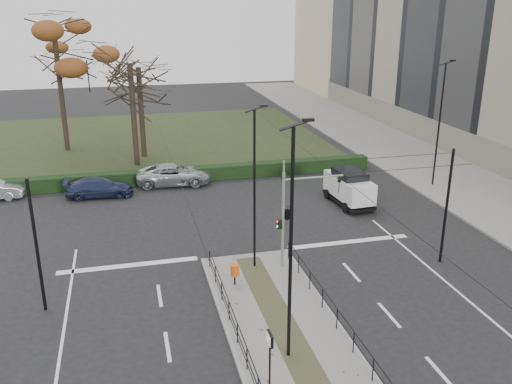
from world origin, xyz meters
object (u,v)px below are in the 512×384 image
traffic_light (289,212)px  streetlamp_sidewalk (439,123)px  litter_bin (235,271)px  parked_car_third (99,187)px  streetlamp_median_near (291,244)px  streetlamp_median_far (255,188)px  white_van (349,187)px  info_panel (270,345)px  parked_car_fourth (174,174)px  bare_tree_near (130,71)px  rust_tree (55,38)px  bare_tree_center (139,74)px

traffic_light → streetlamp_sidewalk: streetlamp_sidewalk is taller
litter_bin → parked_car_third: (-6.44, 14.62, -0.21)m
streetlamp_median_near → streetlamp_median_far: 7.42m
white_van → info_panel: bearing=-121.1°
litter_bin → parked_car_fourth: parked_car_fourth is taller
parked_car_fourth → white_van: 12.84m
white_van → bare_tree_near: size_ratio=0.41×
white_van → litter_bin: bearing=-136.5°
parked_car_fourth → white_van: bearing=-117.2°
traffic_light → info_panel: traffic_light is taller
streetlamp_median_far → rust_tree: rust_tree is taller
streetlamp_sidewalk → parked_car_third: bearing=171.4°
parked_car_third → streetlamp_sidewalk: bearing=-94.4°
info_panel → bare_tree_center: bearing=94.8°
info_panel → parked_car_third: 22.75m
streetlamp_sidewalk → bare_tree_center: 23.96m
info_panel → parked_car_third: size_ratio=0.47×
parked_car_fourth → bare_tree_near: (-2.44, 5.54, 6.87)m
info_panel → bare_tree_center: size_ratio=0.21×
litter_bin → streetlamp_median_far: size_ratio=0.13×
parked_car_fourth → bare_tree_center: (-1.74, 8.04, 6.33)m
info_panel → parked_car_fourth: bearing=92.2°
litter_bin → streetlamp_median_far: 4.00m
white_van → rust_tree: (-19.13, 18.80, 8.61)m
streetlamp_median_near → streetlamp_sidewalk: streetlamp_median_near is taller
info_panel → streetlamp_median_far: streetlamp_median_far is taller
streetlamp_median_near → streetlamp_sidewalk: (16.15, 16.83, -0.06)m
traffic_light → bare_tree_center: (-5.94, 22.76, 4.08)m
rust_tree → bare_tree_center: rust_tree is taller
streetlamp_median_far → traffic_light: bearing=-10.3°
streetlamp_median_far → bare_tree_center: size_ratio=0.81×
streetlamp_sidewalk → bare_tree_near: bare_tree_near is taller
parked_car_third → bare_tree_near: (2.79, 6.97, 6.96)m
litter_bin → rust_tree: size_ratio=0.08×
litter_bin → parked_car_third: parked_car_third is taller
traffic_light → rust_tree: size_ratio=0.38×
info_panel → bare_tree_center: bare_tree_center is taller
info_panel → rust_tree: rust_tree is taller
parked_car_fourth → rust_tree: size_ratio=0.42×
streetlamp_median_near → bare_tree_center: 30.19m
traffic_light → info_panel: (-3.29, -8.59, -1.20)m
traffic_light → streetlamp_median_near: bearing=-106.7°
info_panel → streetlamp_median_near: bearing=52.2°
parked_car_fourth → litter_bin: bearing=-170.1°
traffic_light → streetlamp_sidewalk: (14.02, 9.74, 1.64)m
litter_bin → streetlamp_sidewalk: streetlamp_sidewalk is taller
streetlamp_median_near → rust_tree: 35.60m
parked_car_fourth → info_panel: bearing=-172.2°
streetlamp_median_far → bare_tree_near: (-5.02, 19.97, 3.36)m
streetlamp_median_far → litter_bin: bearing=-130.1°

